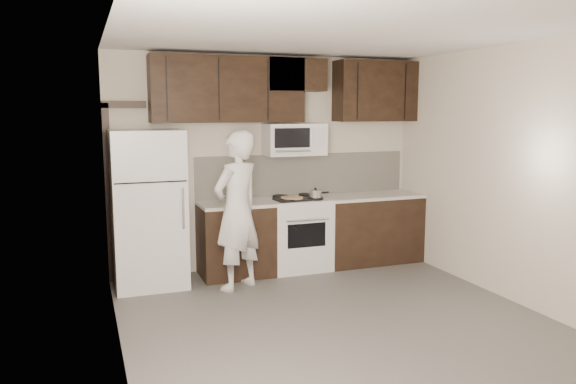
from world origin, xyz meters
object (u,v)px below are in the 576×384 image
microwave (294,139)px  person (237,211)px  stove (298,233)px  refrigerator (148,209)px

microwave → person: size_ratio=0.42×
stove → refrigerator: bearing=-178.5°
stove → person: (-0.93, -0.50, 0.44)m
microwave → refrigerator: 2.00m
refrigerator → person: 1.03m
stove → person: 1.14m
stove → refrigerator: size_ratio=0.52×
stove → person: bearing=-151.6°
person → stove: bearing=177.0°
stove → microwave: size_ratio=1.24×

